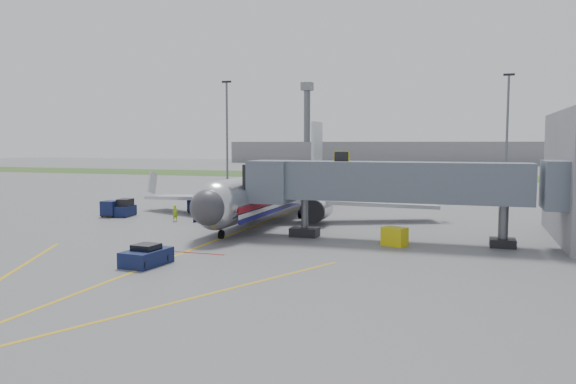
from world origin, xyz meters
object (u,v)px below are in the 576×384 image
(airliner, at_px, (276,191))
(ramp_worker, at_px, (175,213))
(pushback_tug, at_px, (146,256))
(baggage_tug, at_px, (125,209))
(belt_loader, at_px, (222,216))

(airliner, height_order, ramp_worker, airliner)
(airliner, xyz_separation_m, pushback_tug, (-0.27, -23.61, -2.10))
(ramp_worker, bearing_deg, baggage_tug, 114.01)
(belt_loader, height_order, ramp_worker, belt_loader)
(belt_loader, bearing_deg, baggage_tug, 177.06)
(pushback_tug, relative_size, ramp_worker, 2.11)
(airliner, bearing_deg, pushback_tug, -90.67)
(pushback_tug, relative_size, baggage_tug, 1.22)
(baggage_tug, xyz_separation_m, belt_loader, (11.13, -0.57, -0.30))
(ramp_worker, bearing_deg, pushback_tug, -117.80)
(baggage_tug, distance_m, ramp_worker, 6.93)
(baggage_tug, height_order, belt_loader, belt_loader)
(ramp_worker, bearing_deg, belt_loader, -38.07)
(baggage_tug, bearing_deg, airliner, 14.82)
(baggage_tug, relative_size, ramp_worker, 1.74)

